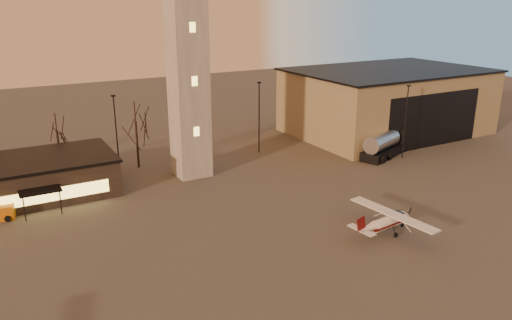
# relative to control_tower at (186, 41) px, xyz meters

# --- Properties ---
(ground) EXTENTS (220.00, 220.00, 0.00)m
(ground) POSITION_rel_control_tower_xyz_m (0.00, -30.00, -16.33)
(ground) COLOR #44413F
(ground) RESTS_ON ground
(control_tower) EXTENTS (6.80, 6.80, 32.60)m
(control_tower) POSITION_rel_control_tower_xyz_m (0.00, 0.00, 0.00)
(control_tower) COLOR gray
(control_tower) RESTS_ON ground
(hangar) EXTENTS (30.60, 20.60, 10.30)m
(hangar) POSITION_rel_control_tower_xyz_m (36.00, 3.98, -11.17)
(hangar) COLOR #938160
(hangar) RESTS_ON ground
(light_poles) EXTENTS (58.50, 12.25, 10.14)m
(light_poles) POSITION_rel_control_tower_xyz_m (0.50, 1.00, -10.92)
(light_poles) COLOR black
(light_poles) RESTS_ON ground
(tree_row) EXTENTS (37.20, 9.20, 8.80)m
(tree_row) POSITION_rel_control_tower_xyz_m (-13.70, 9.16, -10.39)
(tree_row) COLOR black
(tree_row) RESTS_ON ground
(cessna_front) EXTENTS (7.69, 9.70, 2.66)m
(cessna_front) POSITION_rel_control_tower_xyz_m (9.99, -24.35, -15.41)
(cessna_front) COLOR silver
(cessna_front) RESTS_ON ground
(fuel_truck) EXTENTS (10.07, 6.02, 3.60)m
(fuel_truck) POSITION_rel_control_tower_xyz_m (26.66, -6.01, -14.90)
(fuel_truck) COLOR black
(fuel_truck) RESTS_ON ground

